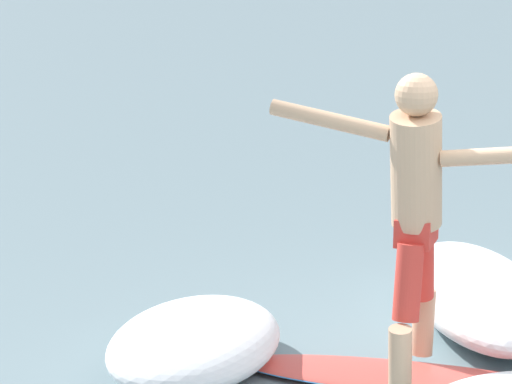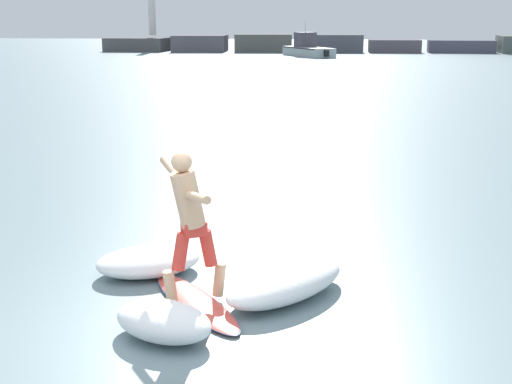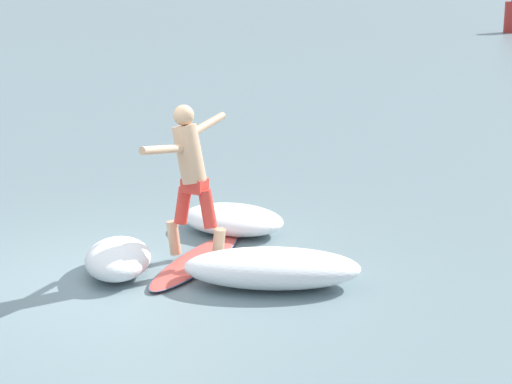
# 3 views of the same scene
# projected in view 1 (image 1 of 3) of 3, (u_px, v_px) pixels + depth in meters

# --- Properties ---
(surfboard) EXTENTS (1.58, 2.05, 0.20)m
(surfboard) POSITION_uv_depth(u_px,v_px,m) (404.00, 378.00, 6.99)
(surfboard) COLOR #DA5248
(surfboard) RESTS_ON ground
(surfer) EXTENTS (0.90, 1.48, 1.77)m
(surfer) POSITION_uv_depth(u_px,v_px,m) (415.00, 202.00, 6.64)
(surfer) COLOR tan
(surfer) RESTS_ON surfboard
(wave_foam_at_tail) EXTENTS (1.67, 1.53, 0.34)m
(wave_foam_at_tail) POSITION_uv_depth(u_px,v_px,m) (195.00, 343.00, 7.14)
(wave_foam_at_tail) COLOR white
(wave_foam_at_tail) RESTS_ON ground
(wave_foam_beside) EXTENTS (1.81, 2.04, 0.39)m
(wave_foam_beside) POSITION_uv_depth(u_px,v_px,m) (478.00, 295.00, 7.85)
(wave_foam_beside) COLOR white
(wave_foam_beside) RESTS_ON ground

